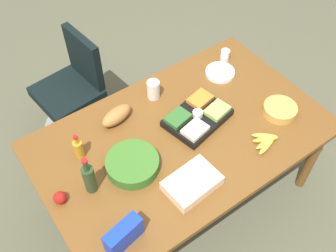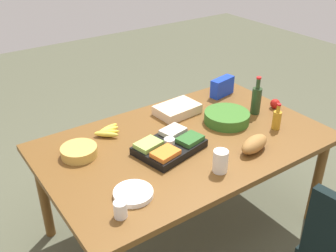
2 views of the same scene
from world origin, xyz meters
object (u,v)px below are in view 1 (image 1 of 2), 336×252
Objects in this scene: bread_loaf at (117,115)px; salad_bowl at (133,164)px; wine_bottle at (89,178)px; mayo_jar at (153,90)px; dressing_bottle at (79,148)px; paper_plate_stack at (220,73)px; chip_bag_blue at (124,235)px; paper_cup at (225,55)px; banana_bunch at (266,141)px; sheet_cake at (192,183)px; chip_bowl at (280,110)px; apple_red at (60,198)px; office_chair at (74,97)px; conference_table at (182,141)px; veggie_tray at (197,117)px.

bread_loaf reaches higher than salad_bowl.
mayo_jar is at bearing -150.09° from wine_bottle.
dressing_bottle is 1.21m from paper_plate_stack.
chip_bag_blue is (0.29, 0.38, 0.04)m from salad_bowl.
banana_bunch is at bearing 67.58° from paper_cup.
wine_bottle is (0.49, -0.33, 0.08)m from sheet_cake.
chip_bowl reaches higher than banana_bunch.
sheet_cake is 1.01m from paper_plate_stack.
apple_red is (1.58, 0.40, -0.01)m from paper_cup.
office_chair is at bearing -109.58° from dressing_bottle.
dressing_bottle reaches higher than paper_cup.
sheet_cake is at bearing 146.03° from wine_bottle.
wine_bottle is at bearing 171.07° from apple_red.
chip_bowl is 1.17× the size of dressing_bottle.
wine_bottle is (-0.01, -0.39, 0.04)m from chip_bag_blue.
office_chair is 4.22× the size of paper_plate_stack.
mayo_jar reaches higher than paper_plate_stack.
conference_table is at bearing 83.84° from mayo_jar.
bread_loaf is (-0.34, -0.12, -0.02)m from dressing_bottle.
sheet_cake is 2.28× the size of mayo_jar.
mayo_jar reaches higher than banana_bunch.
chip_bowl is (-0.97, 1.35, 0.44)m from office_chair.
paper_plate_stack is (-0.42, -0.26, -0.02)m from veggie_tray.
office_chair reaches higher than mayo_jar.
conference_table is 25.18× the size of apple_red.
sheet_cake is (0.19, 0.35, 0.11)m from conference_table.
chip_bowl is 0.96× the size of bread_loaf.
office_chair is 1.30m from wine_bottle.
bread_loaf is 1.09× the size of paper_plate_stack.
mayo_jar is (0.67, 0.01, 0.03)m from paper_cup.
paper_plate_stack is (0.08, -0.54, -0.02)m from chip_bowl.
paper_cup is at bearing -146.67° from veggie_tray.
office_chair is at bearing -103.94° from chip_bag_blue.
sheet_cake is 1.63× the size of dressing_bottle.
wine_bottle reaches higher than salad_bowl.
conference_table is 0.43m from mayo_jar.
chip_bowl is 1.64× the size of mayo_jar.
paper_cup is 0.30× the size of wine_bottle.
apple_red is (0.24, 0.23, -0.04)m from dressing_bottle.
sheet_cake is 0.71m from bread_loaf.
wine_bottle reaches higher than office_chair.
veggie_tray reaches higher than conference_table.
chip_bowl is (-0.50, 0.27, -0.00)m from veggie_tray.
apple_red is at bearing -9.16° from chip_bowl.
salad_bowl is at bearing -55.54° from sheet_cake.
veggie_tray is at bearing 31.73° from paper_plate_stack.
office_chair reaches higher than sheet_cake.
chip_bowl is (0.06, 0.64, -0.01)m from paper_cup.
mayo_jar is (-0.35, 0.72, 0.48)m from office_chair.
sheet_cake is 0.52m from veggie_tray.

